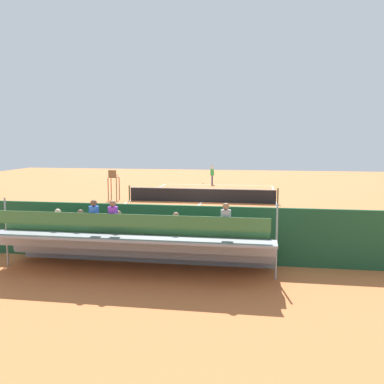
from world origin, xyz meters
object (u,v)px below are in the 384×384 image
tennis_racket (205,183)px  tennis_ball_near (186,186)px  tennis_net (202,195)px  bleacher_stand (135,242)px  umpire_chair (113,182)px  courtside_bench (216,242)px  equipment_bag (170,251)px  tennis_ball_far (229,187)px  tennis_player (212,174)px

tennis_racket → tennis_ball_near: 3.12m
tennis_net → bleacher_stand: bearing=89.9°
umpire_chair → courtside_bench: (-8.61, 13.13, -0.76)m
equipment_bag → courtside_bench: bearing=-175.7°
bleacher_stand → tennis_ball_far: bleacher_stand is taller
bleacher_stand → tennis_player: bearing=-88.8°
bleacher_stand → tennis_ball_near: 24.79m
tennis_player → tennis_ball_far: bearing=131.9°
equipment_bag → tennis_player: 24.83m
courtside_bench → tennis_ball_far: size_ratio=27.27×
courtside_bench → tennis_racket: size_ratio=3.16×
tennis_net → tennis_player: (0.59, -11.38, 0.51)m
tennis_player → tennis_ball_near: tennis_player is taller
equipment_bag → tennis_ball_far: 22.85m
bleacher_stand → umpire_chair: bleacher_stand is taller
tennis_net → umpire_chair: 6.25m
tennis_player → umpire_chair: bearing=64.1°
equipment_bag → tennis_player: bearing=-87.0°
tennis_net → tennis_ball_near: bearing=-73.4°
tennis_racket → tennis_ball_far: 3.66m
bleacher_stand → tennis_ball_near: bearing=-83.7°
bleacher_stand → courtside_bench: 3.24m
tennis_net → tennis_ball_far: size_ratio=156.06×
umpire_chair → tennis_ball_far: size_ratio=32.42×
bleacher_stand → tennis_player: size_ratio=4.70×
tennis_racket → tennis_ball_near: size_ratio=8.63×
courtside_bench → tennis_ball_near: 23.11m
equipment_bag → tennis_racket: equipment_bag is taller
bleacher_stand → tennis_ball_near: (2.73, -24.62, -0.94)m
tennis_ball_near → tennis_ball_far: size_ratio=1.00×
bleacher_stand → courtside_bench: bearing=-139.4°
tennis_net → bleacher_stand: bleacher_stand is taller
tennis_racket → tennis_ball_near: (1.36, 2.81, 0.02)m
bleacher_stand → tennis_ball_far: bearing=-92.7°
courtside_bench → equipment_bag: size_ratio=2.00×
tennis_racket → tennis_ball_far: bearing=134.3°
bleacher_stand → tennis_racket: bearing=-87.1°
umpire_chair → tennis_ball_far: bearing=-127.5°
tennis_ball_near → equipment_bag: bearing=98.7°
tennis_net → bleacher_stand: (0.03, 15.37, 0.47)m
tennis_net → tennis_racket: bearing=-83.4°
bleacher_stand → tennis_player: (0.56, -26.75, 0.04)m
bleacher_stand → tennis_racket: (1.37, -27.43, -0.96)m
tennis_net → tennis_racket: (1.40, -12.06, -0.49)m
equipment_bag → bleacher_stand: bearing=69.6°
courtside_bench → tennis_ball_near: size_ratio=27.27×
tennis_net → tennis_racket: 12.15m
tennis_player → tennis_racket: bearing=-39.9°
courtside_bench → tennis_racket: 25.62m
tennis_ball_far → bleacher_stand: bearing=87.3°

